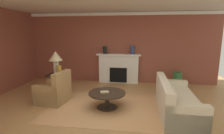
{
  "coord_description": "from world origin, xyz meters",
  "views": [
    {
      "loc": [
        0.81,
        -4.25,
        2.03
      ],
      "look_at": [
        0.05,
        1.05,
        1.0
      ],
      "focal_mm": 28.4,
      "sensor_mm": 36.0,
      "label": 1
    }
  ],
  "objects_px": {
    "sofa": "(175,102)",
    "table_lamp": "(56,58)",
    "side_table": "(57,83)",
    "vase_tall_corner": "(177,80)",
    "vase_on_side_table": "(59,70)",
    "vase_mantel_left": "(105,50)",
    "vase_mantel_right": "(132,50)",
    "coffee_table": "(107,96)",
    "armchair_near_window": "(54,92)",
    "fireplace": "(119,69)"
  },
  "relations": [
    {
      "from": "side_table",
      "to": "vase_tall_corner",
      "type": "xyz_separation_m",
      "value": [
        4.15,
        1.42,
        -0.11
      ]
    },
    {
      "from": "coffee_table",
      "to": "vase_tall_corner",
      "type": "relative_size",
      "value": 1.74
    },
    {
      "from": "fireplace",
      "to": "vase_mantel_left",
      "type": "xyz_separation_m",
      "value": [
        -0.55,
        -0.05,
        0.78
      ]
    },
    {
      "from": "table_lamp",
      "to": "vase_tall_corner",
      "type": "relative_size",
      "value": 1.3
    },
    {
      "from": "coffee_table",
      "to": "fireplace",
      "type": "bearing_deg",
      "value": 89.09
    },
    {
      "from": "side_table",
      "to": "table_lamp",
      "type": "bearing_deg",
      "value": 0.0
    },
    {
      "from": "sofa",
      "to": "vase_mantel_right",
      "type": "bearing_deg",
      "value": 114.83
    },
    {
      "from": "sofa",
      "to": "side_table",
      "type": "xyz_separation_m",
      "value": [
        -3.62,
        0.91,
        0.1
      ]
    },
    {
      "from": "vase_mantel_right",
      "to": "sofa",
      "type": "bearing_deg",
      "value": -65.17
    },
    {
      "from": "vase_mantel_right",
      "to": "vase_on_side_table",
      "type": "distance_m",
      "value": 2.95
    },
    {
      "from": "vase_mantel_right",
      "to": "armchair_near_window",
      "type": "bearing_deg",
      "value": -132.97
    },
    {
      "from": "vase_mantel_left",
      "to": "vase_on_side_table",
      "type": "xyz_separation_m",
      "value": [
        -1.18,
        -1.79,
        -0.49
      ]
    },
    {
      "from": "vase_tall_corner",
      "to": "armchair_near_window",
      "type": "bearing_deg",
      "value": -151.71
    },
    {
      "from": "coffee_table",
      "to": "vase_mantel_left",
      "type": "height_order",
      "value": "vase_mantel_left"
    },
    {
      "from": "table_lamp",
      "to": "vase_mantel_right",
      "type": "xyz_separation_m",
      "value": [
        2.43,
        1.67,
        0.15
      ]
    },
    {
      "from": "coffee_table",
      "to": "vase_mantel_right",
      "type": "height_order",
      "value": "vase_mantel_right"
    },
    {
      "from": "side_table",
      "to": "table_lamp",
      "type": "relative_size",
      "value": 0.93
    },
    {
      "from": "side_table",
      "to": "vase_mantel_right",
      "type": "xyz_separation_m",
      "value": [
        2.43,
        1.67,
        0.98
      ]
    },
    {
      "from": "sofa",
      "to": "table_lamp",
      "type": "relative_size",
      "value": 2.82
    },
    {
      "from": "fireplace",
      "to": "armchair_near_window",
      "type": "relative_size",
      "value": 1.89
    },
    {
      "from": "sofa",
      "to": "armchair_near_window",
      "type": "height_order",
      "value": "armchair_near_window"
    },
    {
      "from": "table_lamp",
      "to": "armchair_near_window",
      "type": "bearing_deg",
      "value": -71.65
    },
    {
      "from": "table_lamp",
      "to": "vase_tall_corner",
      "type": "height_order",
      "value": "table_lamp"
    },
    {
      "from": "coffee_table",
      "to": "table_lamp",
      "type": "relative_size",
      "value": 1.33
    },
    {
      "from": "side_table",
      "to": "table_lamp",
      "type": "distance_m",
      "value": 0.82
    },
    {
      "from": "vase_mantel_left",
      "to": "vase_mantel_right",
      "type": "relative_size",
      "value": 0.86
    },
    {
      "from": "table_lamp",
      "to": "vase_mantel_right",
      "type": "height_order",
      "value": "vase_mantel_right"
    },
    {
      "from": "coffee_table",
      "to": "vase_mantel_right",
      "type": "distance_m",
      "value": 2.8
    },
    {
      "from": "coffee_table",
      "to": "vase_on_side_table",
      "type": "relative_size",
      "value": 3.17
    },
    {
      "from": "table_lamp",
      "to": "vase_mantel_left",
      "type": "relative_size",
      "value": 2.5
    },
    {
      "from": "side_table",
      "to": "sofa",
      "type": "bearing_deg",
      "value": -14.07
    },
    {
      "from": "armchair_near_window",
      "to": "vase_mantel_left",
      "type": "relative_size",
      "value": 3.17
    },
    {
      "from": "side_table",
      "to": "vase_mantel_left",
      "type": "xyz_separation_m",
      "value": [
        1.33,
        1.67,
        0.95
      ]
    },
    {
      "from": "coffee_table",
      "to": "vase_mantel_left",
      "type": "xyz_separation_m",
      "value": [
        -0.51,
        2.53,
        1.02
      ]
    },
    {
      "from": "vase_tall_corner",
      "to": "sofa",
      "type": "bearing_deg",
      "value": -102.75
    },
    {
      "from": "coffee_table",
      "to": "vase_mantel_right",
      "type": "bearing_deg",
      "value": 76.87
    },
    {
      "from": "sofa",
      "to": "table_lamp",
      "type": "bearing_deg",
      "value": 165.93
    },
    {
      "from": "sofa",
      "to": "vase_on_side_table",
      "type": "distance_m",
      "value": 3.61
    },
    {
      "from": "vase_mantel_left",
      "to": "vase_tall_corner",
      "type": "bearing_deg",
      "value": -5.06
    },
    {
      "from": "sofa",
      "to": "vase_mantel_left",
      "type": "relative_size",
      "value": 7.05
    },
    {
      "from": "armchair_near_window",
      "to": "vase_tall_corner",
      "type": "bearing_deg",
      "value": 28.29
    },
    {
      "from": "armchair_near_window",
      "to": "table_lamp",
      "type": "distance_m",
      "value": 1.17
    },
    {
      "from": "sofa",
      "to": "vase_mantel_left",
      "type": "bearing_deg",
      "value": 131.62
    },
    {
      "from": "table_lamp",
      "to": "fireplace",
      "type": "bearing_deg",
      "value": 42.56
    },
    {
      "from": "armchair_near_window",
      "to": "vase_on_side_table",
      "type": "bearing_deg",
      "value": 97.82
    },
    {
      "from": "vase_on_side_table",
      "to": "armchair_near_window",
      "type": "bearing_deg",
      "value": -82.18
    },
    {
      "from": "vase_tall_corner",
      "to": "vase_on_side_table",
      "type": "xyz_separation_m",
      "value": [
        -4.0,
        -1.54,
        0.57
      ]
    },
    {
      "from": "side_table",
      "to": "vase_mantel_right",
      "type": "distance_m",
      "value": 3.11
    },
    {
      "from": "coffee_table",
      "to": "side_table",
      "type": "xyz_separation_m",
      "value": [
        -1.84,
        0.86,
        0.06
      ]
    },
    {
      "from": "vase_tall_corner",
      "to": "vase_mantel_right",
      "type": "bearing_deg",
      "value": 171.75
    }
  ]
}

